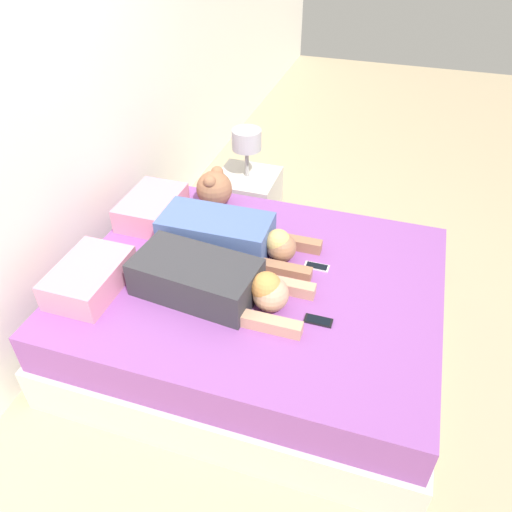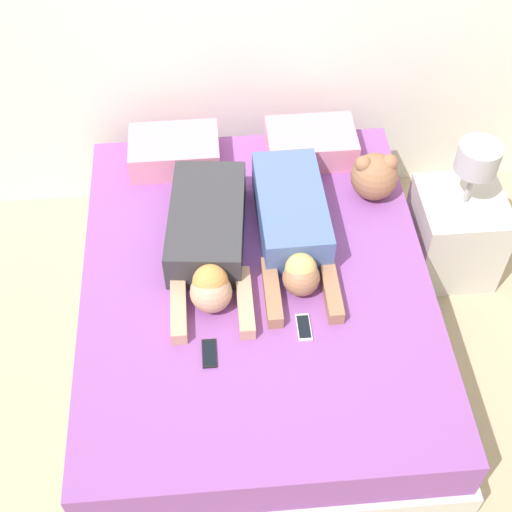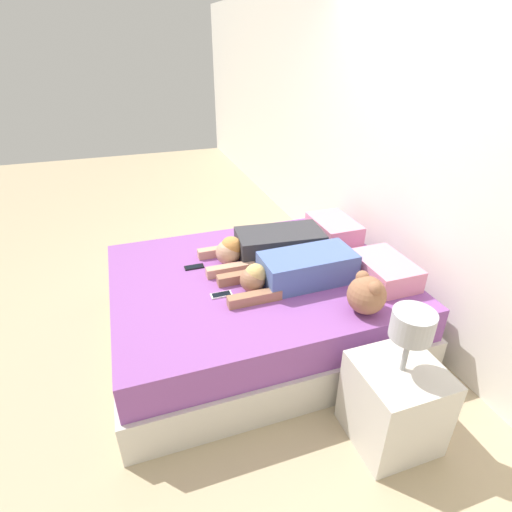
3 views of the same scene
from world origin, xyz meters
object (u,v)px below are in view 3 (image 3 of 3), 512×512
Objects in this scene: pillow_head_left at (334,229)px; person_right at (296,270)px; pillow_head_right at (384,270)px; cell_phone_right at (221,295)px; bed at (256,305)px; cell_phone_left at (194,267)px; plush_toy at (367,294)px; person_left at (268,246)px; nightstand at (395,399)px.

pillow_head_left is 0.50× the size of person_right.
person_right is (-0.17, -0.61, 0.02)m from pillow_head_right.
bed is at bearing 121.10° from cell_phone_right.
person_right is at bearing -46.86° from pillow_head_left.
cell_phone_left is at bearing -83.98° from pillow_head_left.
cell_phone_right is at bearing -64.06° from pillow_head_left.
cell_phone_right is (-0.01, -0.54, -0.10)m from person_right.
pillow_head_left is at bearing 115.94° from cell_phone_right.
plush_toy is (0.46, 0.81, 0.12)m from cell_phone_right.
bed is 0.46m from cell_phone_right.
plush_toy is (0.28, -0.33, 0.05)m from pillow_head_right.
bed is at bearing -142.19° from plush_toy.
pillow_head_left is 1.07m from plush_toy.
cell_phone_left is (0.13, -1.24, -0.07)m from pillow_head_left.
person_right is at bearing 48.81° from bed.
pillow_head_left reaches higher than bed.
bed is at bearing -113.89° from pillow_head_right.
person_left is 0.59m from cell_phone_left.
pillow_head_left is at bearing 96.02° from cell_phone_left.
plush_toy is 0.62m from nightstand.
nightstand is at bearing 12.46° from person_right.
nightstand reaches higher than plush_toy.
bed is at bearing -66.11° from pillow_head_left.
plush_toy is at bearing 60.46° from cell_phone_right.
nightstand is (0.94, 0.21, -0.35)m from person_right.
pillow_head_right is at bearing 0.00° from pillow_head_left.
person_left is 1.02× the size of person_right.
cell_phone_left is 0.16× the size of nightstand.
person_left is at bearing -158.92° from plush_toy.
bed is 0.55m from cell_phone_left.
pillow_head_right is 0.63m from person_right.
person_right reaches higher than pillow_head_right.
cell_phone_right is at bearing -99.03° from pillow_head_right.
person_left is 0.42m from person_right.
person_right is at bearing -148.46° from plush_toy.
person_right is at bearing -167.54° from nightstand.
pillow_head_right is 0.53× the size of nightstand.
nightstand is (1.13, 0.43, 0.03)m from bed.
plush_toy is at bearing -49.71° from pillow_head_right.
pillow_head_left is 1.27m from cell_phone_right.
plush_toy is at bearing 21.08° from person_left.
pillow_head_left is 0.74m from pillow_head_right.
pillow_head_left is 1.25m from cell_phone_left.
person_left is at bearing 129.88° from cell_phone_right.
nightstand is (1.37, 0.85, -0.26)m from cell_phone_left.
person_left reaches higher than bed.
person_left is (0.15, -0.66, 0.02)m from pillow_head_left.
cell_phone_left is at bearing -148.35° from nightstand.
nightstand reaches higher than cell_phone_left.
person_right is 6.61× the size of cell_phone_left.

